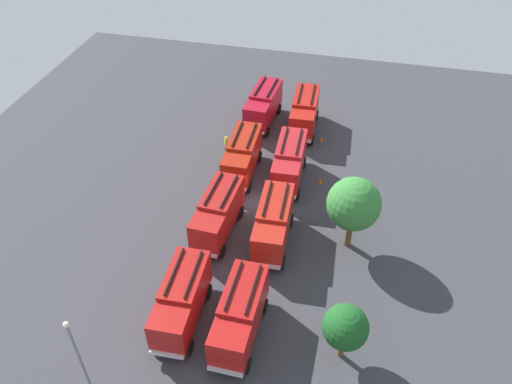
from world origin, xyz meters
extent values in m
plane|color=#38383D|center=(0.00, 0.00, 0.00)|extent=(63.83, 63.83, 0.00)
cube|color=#A41122|center=(-11.24, -2.57, 2.10)|extent=(2.36, 2.64, 2.60)
cube|color=#8C9EAD|center=(-10.19, -2.64, 2.41)|extent=(0.22, 2.13, 1.46)
cube|color=#A41122|center=(-14.73, -2.35, 2.25)|extent=(4.95, 2.80, 2.90)
cube|color=black|center=(-14.69, -1.66, 3.82)|extent=(4.32, 0.40, 0.12)
cube|color=black|center=(-14.78, -3.03, 3.82)|extent=(4.32, 0.40, 0.12)
cube|color=silver|center=(-10.04, -2.65, 0.95)|extent=(0.35, 2.38, 0.28)
cylinder|color=black|center=(-10.96, -1.39, 0.55)|extent=(1.12, 0.42, 1.10)
cylinder|color=black|center=(-11.12, -3.78, 0.55)|extent=(1.12, 0.42, 1.10)
cylinder|color=black|center=(-15.85, -1.07, 0.55)|extent=(1.12, 0.42, 1.10)
cylinder|color=black|center=(-16.01, -3.47, 0.55)|extent=(1.12, 0.42, 1.10)
cube|color=#A31F0F|center=(-1.70, -2.27, 2.10)|extent=(2.26, 2.55, 2.60)
cube|color=#8C9EAD|center=(-0.65, -2.24, 2.41)|extent=(0.13, 2.13, 1.46)
cube|color=#A31F0F|center=(-5.20, -2.36, 2.25)|extent=(4.86, 2.62, 2.90)
cube|color=black|center=(-5.22, -1.67, 3.82)|extent=(4.32, 0.23, 0.12)
cube|color=black|center=(-5.18, -3.04, 3.82)|extent=(4.32, 0.23, 0.12)
cube|color=silver|center=(-0.50, -2.24, 0.95)|extent=(0.26, 2.38, 0.28)
cylinder|color=black|center=(-1.53, -1.06, 0.55)|extent=(1.11, 0.38, 1.10)
cylinder|color=black|center=(-1.47, -3.46, 0.55)|extent=(1.11, 0.38, 1.10)
cylinder|color=black|center=(-6.43, -1.19, 0.55)|extent=(1.11, 0.38, 1.10)
cylinder|color=black|center=(-6.37, -3.59, 0.55)|extent=(1.11, 0.38, 1.10)
cube|color=#A21A17|center=(6.61, -2.40, 2.10)|extent=(2.33, 2.62, 2.60)
cube|color=#8C9EAD|center=(7.66, -2.46, 2.41)|extent=(0.20, 2.13, 1.46)
cube|color=#A21A17|center=(3.12, -2.21, 2.25)|extent=(4.93, 2.76, 2.90)
cube|color=black|center=(3.15, -1.52, 3.82)|extent=(4.32, 0.36, 0.12)
cube|color=black|center=(3.08, -2.90, 3.82)|extent=(4.32, 0.36, 0.12)
cube|color=silver|center=(7.81, -2.47, 0.95)|extent=(0.33, 2.38, 0.28)
cylinder|color=black|center=(6.88, -1.22, 0.55)|extent=(1.12, 0.41, 1.10)
cylinder|color=black|center=(6.74, -3.61, 0.55)|extent=(1.12, 0.41, 1.10)
cylinder|color=black|center=(1.98, -0.95, 0.55)|extent=(1.12, 0.41, 1.10)
cylinder|color=black|center=(1.85, -3.34, 0.55)|extent=(1.12, 0.41, 1.10)
cube|color=#A51613|center=(15.75, -2.09, 2.10)|extent=(2.30, 2.59, 2.60)
cube|color=#8C9EAD|center=(16.80, -2.05, 2.41)|extent=(0.16, 2.13, 1.46)
cube|color=#A51613|center=(12.26, -2.23, 2.25)|extent=(4.90, 2.69, 2.90)
cube|color=black|center=(12.23, -1.55, 3.82)|extent=(4.32, 0.29, 0.12)
cube|color=black|center=(12.28, -2.92, 3.82)|extent=(4.32, 0.29, 0.12)
cube|color=silver|center=(16.95, -2.05, 0.95)|extent=(0.29, 2.38, 0.28)
cylinder|color=black|center=(15.90, -0.89, 0.55)|extent=(1.11, 0.39, 1.10)
cylinder|color=black|center=(16.00, -3.29, 0.55)|extent=(1.11, 0.39, 1.10)
cylinder|color=black|center=(11.01, -1.08, 0.55)|extent=(1.11, 0.39, 1.10)
cylinder|color=black|center=(11.10, -3.48, 0.55)|extent=(1.11, 0.39, 1.10)
cube|color=#AE1A12|center=(-10.75, 2.31, 2.10)|extent=(2.31, 2.59, 2.60)
cube|color=#8C9EAD|center=(-9.70, 2.35, 2.41)|extent=(0.17, 2.13, 1.46)
cube|color=#AE1A12|center=(-14.25, 2.15, 2.25)|extent=(4.91, 2.71, 2.90)
cube|color=black|center=(-14.28, 2.84, 3.82)|extent=(4.32, 0.31, 0.12)
cube|color=black|center=(-14.22, 1.47, 3.82)|extent=(4.32, 0.31, 0.12)
cube|color=silver|center=(-9.55, 2.36, 0.95)|extent=(0.30, 2.38, 0.28)
cylinder|color=black|center=(-10.61, 3.52, 0.55)|extent=(1.11, 0.40, 1.10)
cylinder|color=black|center=(-10.50, 1.12, 0.55)|extent=(1.11, 0.40, 1.10)
cylinder|color=black|center=(-15.50, 3.30, 0.55)|extent=(1.11, 0.40, 1.10)
cylinder|color=black|center=(-15.39, 0.90, 0.55)|extent=(1.11, 0.40, 1.10)
cube|color=#AE1D22|center=(-1.74, 2.31, 2.10)|extent=(2.30, 2.59, 2.60)
cube|color=#8C9EAD|center=(-0.69, 2.36, 2.41)|extent=(0.17, 2.13, 1.46)
cube|color=#AE1D22|center=(-5.24, 2.17, 2.25)|extent=(4.90, 2.69, 2.90)
cube|color=black|center=(-5.27, 2.86, 3.82)|extent=(4.32, 0.29, 0.12)
cube|color=black|center=(-5.21, 1.49, 3.82)|extent=(4.32, 0.29, 0.12)
cube|color=silver|center=(-0.54, 2.36, 0.95)|extent=(0.30, 2.38, 0.28)
cylinder|color=black|center=(-1.59, 3.52, 0.55)|extent=(1.11, 0.39, 1.10)
cylinder|color=black|center=(-1.49, 1.12, 0.55)|extent=(1.11, 0.39, 1.10)
cylinder|color=black|center=(-6.48, 3.32, 0.55)|extent=(1.11, 0.39, 1.10)
cylinder|color=black|center=(-6.39, 0.93, 0.55)|extent=(1.11, 0.39, 1.10)
cube|color=#AE2115|center=(6.74, 2.56, 2.10)|extent=(2.31, 2.60, 2.60)
cube|color=#8C9EAD|center=(7.78, 2.61, 2.41)|extent=(0.18, 2.13, 1.46)
cube|color=#AE2115|center=(3.24, 2.40, 2.25)|extent=(4.91, 2.71, 2.90)
cube|color=black|center=(3.21, 3.09, 3.82)|extent=(4.32, 0.31, 0.12)
cube|color=black|center=(3.27, 1.71, 3.82)|extent=(4.32, 0.31, 0.12)
cube|color=silver|center=(7.93, 2.61, 0.95)|extent=(0.31, 2.38, 0.28)
cylinder|color=black|center=(6.88, 3.77, 0.55)|extent=(1.11, 0.40, 1.10)
cylinder|color=black|center=(6.99, 1.37, 0.55)|extent=(1.11, 0.40, 1.10)
cylinder|color=black|center=(1.99, 3.55, 0.55)|extent=(1.11, 0.40, 1.10)
cylinder|color=black|center=(2.09, 1.15, 0.55)|extent=(1.11, 0.40, 1.10)
cube|color=#A81614|center=(16.04, 2.06, 2.10)|extent=(2.23, 2.52, 2.60)
cube|color=#8C9EAD|center=(17.09, 2.04, 2.41)|extent=(0.10, 2.13, 1.46)
cube|color=#A81614|center=(12.54, 2.10, 2.25)|extent=(4.83, 2.55, 2.90)
cube|color=black|center=(12.55, 2.78, 3.82)|extent=(4.32, 0.17, 0.12)
cube|color=black|center=(12.54, 1.41, 3.82)|extent=(4.32, 0.17, 0.12)
cube|color=silver|center=(17.24, 2.04, 0.95)|extent=(0.23, 2.38, 0.28)
cylinder|color=black|center=(16.26, 3.25, 0.55)|extent=(1.10, 0.36, 1.10)
cylinder|color=black|center=(16.23, 0.85, 0.55)|extent=(1.10, 0.36, 1.10)
cylinder|color=black|center=(11.36, 3.31, 0.55)|extent=(1.10, 0.36, 1.10)
cylinder|color=black|center=(11.33, 0.91, 0.55)|extent=(1.10, 0.36, 1.10)
cylinder|color=black|center=(-7.14, -4.79, 0.41)|extent=(0.16, 0.16, 0.81)
cylinder|color=black|center=(-7.32, -4.89, 0.41)|extent=(0.16, 0.16, 0.81)
cube|color=gold|center=(-7.23, -4.84, 1.17)|extent=(0.48, 0.41, 0.71)
sphere|color=beige|center=(-7.23, -4.84, 1.64)|extent=(0.23, 0.23, 0.23)
cylinder|color=gold|center=(-7.23, -4.84, 1.73)|extent=(0.29, 0.29, 0.07)
cylinder|color=brown|center=(3.20, 8.57, 1.34)|extent=(0.54, 0.54, 2.68)
sphere|color=#337A33|center=(3.20, 8.57, 4.50)|extent=(4.29, 4.29, 4.29)
cylinder|color=brown|center=(13.72, 9.11, 0.95)|extent=(0.38, 0.38, 1.90)
sphere|color=#19511E|center=(13.72, 9.11, 3.19)|extent=(3.04, 3.04, 3.04)
cone|color=#F2600C|center=(-4.34, 5.26, 0.31)|extent=(0.43, 0.43, 0.61)
cone|color=#F2600C|center=(-6.48, 0.43, 0.28)|extent=(0.39, 0.39, 0.55)
cone|color=#F2600C|center=(-11.35, 4.40, 0.28)|extent=(0.39, 0.39, 0.55)
cylinder|color=slate|center=(19.86, -6.10, 3.41)|extent=(0.16, 0.16, 6.81)
sphere|color=#F2EFCC|center=(19.86, -6.10, 6.99)|extent=(0.36, 0.36, 0.36)
camera|label=1|loc=(33.64, 7.95, 30.75)|focal=35.68mm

